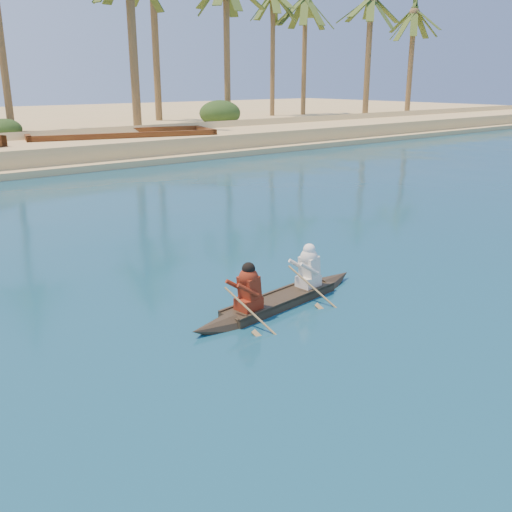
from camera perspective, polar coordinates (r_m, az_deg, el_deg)
ground at (r=8.87m, az=-17.42°, el=-16.02°), size 160.00×160.00×0.00m
canoe at (r=12.52m, az=2.42°, el=-3.74°), size 5.02×1.21×1.37m
barge_right at (r=38.07m, az=-13.22°, el=10.69°), size 12.10×6.64×1.92m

